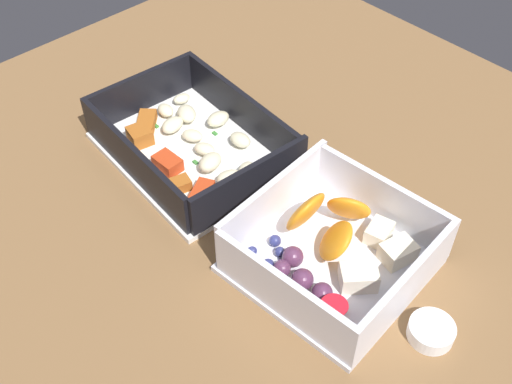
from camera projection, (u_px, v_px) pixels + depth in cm
name	position (u px, v px, depth cm)	size (l,w,h in cm)	color
table_surface	(247.00, 208.00, 65.31)	(80.00, 80.00, 2.00)	brown
pasta_container	(191.00, 144.00, 68.26)	(21.21, 15.88, 5.33)	white
fruit_bowl	(332.00, 250.00, 57.54)	(17.01, 16.76, 5.74)	white
paper_cup_liner	(431.00, 331.00, 53.08)	(3.96, 3.96, 1.44)	white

